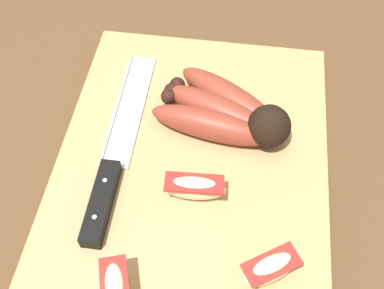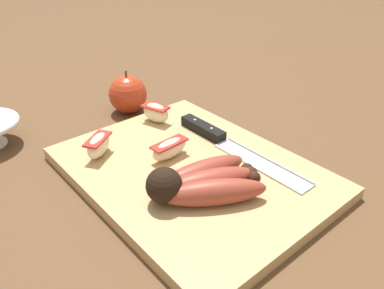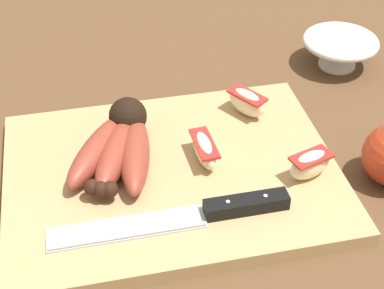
% 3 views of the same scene
% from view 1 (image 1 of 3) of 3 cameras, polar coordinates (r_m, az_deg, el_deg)
% --- Properties ---
extents(ground_plane, '(6.00, 6.00, 0.00)m').
position_cam_1_polar(ground_plane, '(0.56, 0.73, -4.20)').
color(ground_plane, brown).
extents(cutting_board, '(0.42, 0.32, 0.02)m').
position_cam_1_polar(cutting_board, '(0.56, -0.05, -2.69)').
color(cutting_board, tan).
rests_on(cutting_board, ground_plane).
extents(banana_bunch, '(0.13, 0.17, 0.05)m').
position_cam_1_polar(banana_bunch, '(0.57, 4.26, 3.83)').
color(banana_bunch, black).
rests_on(banana_bunch, cutting_board).
extents(chefs_knife, '(0.28, 0.04, 0.02)m').
position_cam_1_polar(chefs_knife, '(0.55, -9.76, -2.64)').
color(chefs_knife, silver).
rests_on(chefs_knife, cutting_board).
extents(apple_wedge_near, '(0.05, 0.06, 0.04)m').
position_cam_1_polar(apple_wedge_near, '(0.48, 9.48, -14.67)').
color(apple_wedge_near, beige).
rests_on(apple_wedge_near, cutting_board).
extents(apple_wedge_middle, '(0.06, 0.04, 0.04)m').
position_cam_1_polar(apple_wedge_middle, '(0.47, -9.26, -16.78)').
color(apple_wedge_middle, beige).
rests_on(apple_wedge_middle, cutting_board).
extents(apple_wedge_far, '(0.03, 0.07, 0.03)m').
position_cam_1_polar(apple_wedge_far, '(0.51, 0.56, -5.31)').
color(apple_wedge_far, beige).
rests_on(apple_wedge_far, cutting_board).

